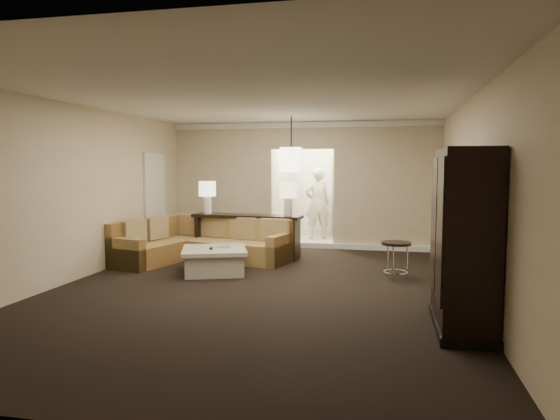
% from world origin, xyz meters
% --- Properties ---
extents(ground, '(8.00, 8.00, 0.00)m').
position_xyz_m(ground, '(0.00, 0.00, 0.00)').
color(ground, black).
rests_on(ground, ground).
extents(wall_back, '(6.00, 0.04, 2.80)m').
position_xyz_m(wall_back, '(0.00, 4.00, 1.40)').
color(wall_back, '#C3B293').
rests_on(wall_back, ground).
extents(wall_front, '(6.00, 0.04, 2.80)m').
position_xyz_m(wall_front, '(0.00, -4.00, 1.40)').
color(wall_front, '#C3B293').
rests_on(wall_front, ground).
extents(wall_left, '(0.04, 8.00, 2.80)m').
position_xyz_m(wall_left, '(-3.00, 0.00, 1.40)').
color(wall_left, '#C3B293').
rests_on(wall_left, ground).
extents(wall_right, '(0.04, 8.00, 2.80)m').
position_xyz_m(wall_right, '(3.00, 0.00, 1.40)').
color(wall_right, '#C3B293').
rests_on(wall_right, ground).
extents(ceiling, '(6.00, 8.00, 0.02)m').
position_xyz_m(ceiling, '(0.00, 0.00, 2.80)').
color(ceiling, silver).
rests_on(ceiling, wall_back).
extents(crown_molding, '(6.00, 0.10, 0.12)m').
position_xyz_m(crown_molding, '(0.00, 3.95, 2.73)').
color(crown_molding, white).
rests_on(crown_molding, wall_back).
extents(baseboard, '(6.00, 0.10, 0.12)m').
position_xyz_m(baseboard, '(0.00, 3.95, 0.06)').
color(baseboard, white).
rests_on(baseboard, ground).
extents(side_door, '(0.05, 0.90, 2.10)m').
position_xyz_m(side_door, '(-2.97, 2.80, 1.05)').
color(side_door, silver).
rests_on(side_door, ground).
extents(foyer, '(1.44, 2.02, 2.80)m').
position_xyz_m(foyer, '(0.00, 5.34, 1.30)').
color(foyer, beige).
rests_on(foyer, ground).
extents(sectional_sofa, '(3.19, 2.34, 0.83)m').
position_xyz_m(sectional_sofa, '(-1.69, 1.99, 0.33)').
color(sectional_sofa, brown).
rests_on(sectional_sofa, ground).
extents(coffee_table, '(1.36, 1.36, 0.45)m').
position_xyz_m(coffee_table, '(-1.01, 1.00, 0.22)').
color(coffee_table, silver).
rests_on(coffee_table, ground).
extents(console_table, '(2.26, 0.69, 0.86)m').
position_xyz_m(console_table, '(-0.87, 2.56, 0.51)').
color(console_table, black).
rests_on(console_table, ground).
extents(armoire, '(0.60, 1.40, 2.02)m').
position_xyz_m(armoire, '(2.69, -1.21, 0.97)').
color(armoire, black).
rests_on(armoire, ground).
extents(drink_table, '(0.48, 0.48, 0.60)m').
position_xyz_m(drink_table, '(2.02, 1.20, 0.43)').
color(drink_table, black).
rests_on(drink_table, ground).
extents(table_lamp_left, '(0.34, 0.34, 0.66)m').
position_xyz_m(table_lamp_left, '(-1.73, 2.63, 1.30)').
color(table_lamp_left, silver).
rests_on(table_lamp_left, console_table).
extents(table_lamp_right, '(0.34, 0.34, 0.66)m').
position_xyz_m(table_lamp_right, '(-0.02, 2.49, 1.30)').
color(table_lamp_right, silver).
rests_on(table_lamp_right, console_table).
extents(pendant_light, '(0.38, 0.38, 1.09)m').
position_xyz_m(pendant_light, '(0.00, 2.70, 1.95)').
color(pendant_light, black).
rests_on(pendant_light, ceiling).
extents(person, '(0.83, 0.69, 1.98)m').
position_xyz_m(person, '(0.16, 5.41, 0.99)').
color(person, beige).
rests_on(person, ground).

